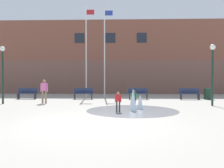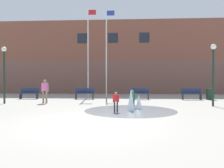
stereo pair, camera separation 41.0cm
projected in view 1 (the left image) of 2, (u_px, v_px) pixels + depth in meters
ground_plane at (93, 123)px, 7.93m from camera, size 100.00×100.00×0.00m
library_building at (111, 59)px, 27.54m from camera, size 36.00×6.05×8.37m
splash_fountain at (134, 104)px, 11.25m from camera, size 4.69×4.69×1.15m
park_bench_far_left at (27, 93)px, 17.94m from camera, size 1.60×0.44×0.91m
park_bench_under_left_flagpole at (83, 93)px, 17.80m from camera, size 1.60×0.44×0.91m
park_bench_near_trashcan at (138, 93)px, 17.67m from camera, size 1.60×0.44×0.91m
park_bench_far_right at (189, 94)px, 17.48m from camera, size 1.60×0.44×0.91m
child_running at (134, 98)px, 12.14m from camera, size 0.31×0.23×0.99m
child_with_pink_shirt at (118, 100)px, 10.61m from camera, size 0.31×0.22×0.99m
adult_near_bench at (44, 89)px, 14.54m from camera, size 0.50×0.36×1.59m
flagpole_left at (86, 49)px, 20.16m from camera, size 0.80×0.10×8.45m
flagpole_right at (105, 49)px, 20.11m from camera, size 0.80×0.10×8.36m
lamp_post_left_lane at (3, 66)px, 14.21m from camera, size 0.32×0.32×3.76m
lamp_post_right_lane at (213, 66)px, 13.12m from camera, size 0.32×0.32×3.70m
trash_can at (207, 94)px, 17.55m from camera, size 0.56×0.56×0.90m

